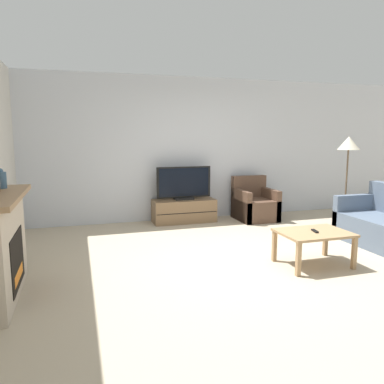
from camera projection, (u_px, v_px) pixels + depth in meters
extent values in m
plane|color=tan|center=(243.00, 261.00, 4.86)|extent=(24.00, 24.00, 0.00)
cube|color=silver|center=(186.00, 149.00, 7.17)|extent=(12.00, 0.06, 2.70)
cube|color=black|center=(18.00, 260.00, 3.74)|extent=(0.01, 0.74, 0.55)
cube|color=orange|center=(19.00, 274.00, 3.77)|extent=(0.01, 0.52, 0.11)
cylinder|color=#385670|center=(1.00, 180.00, 4.00)|extent=(0.12, 0.12, 0.18)
sphere|color=#385670|center=(0.00, 171.00, 3.98)|extent=(0.07, 0.07, 0.07)
cube|color=brown|center=(184.00, 211.00, 7.02)|extent=(1.16, 0.46, 0.43)
cube|color=black|center=(187.00, 213.00, 6.80)|extent=(1.14, 0.01, 0.01)
cube|color=black|center=(184.00, 198.00, 6.99)|extent=(0.36, 0.18, 0.04)
cube|color=black|center=(184.00, 182.00, 6.94)|extent=(1.03, 0.03, 0.58)
cube|color=black|center=(184.00, 182.00, 6.92)|extent=(0.95, 0.01, 0.52)
cube|color=brown|center=(255.00, 209.00, 7.21)|extent=(0.70, 0.76, 0.40)
cube|color=brown|center=(249.00, 186.00, 7.44)|extent=(0.70, 0.14, 0.42)
cube|color=brown|center=(241.00, 205.00, 7.10)|extent=(0.10, 0.76, 0.59)
cube|color=brown|center=(269.00, 204.00, 7.28)|extent=(0.10, 0.76, 0.59)
cube|color=#A37F56|center=(314.00, 233.00, 4.65)|extent=(0.85, 0.63, 0.03)
cube|color=#A37F56|center=(298.00, 259.00, 4.31)|extent=(0.05, 0.05, 0.40)
cube|color=#A37F56|center=(354.00, 253.00, 4.53)|extent=(0.05, 0.05, 0.40)
cube|color=#A37F56|center=(274.00, 246.00, 4.83)|extent=(0.05, 0.05, 0.40)
cube|color=#A37F56|center=(325.00, 241.00, 5.05)|extent=(0.05, 0.05, 0.40)
cube|color=black|center=(315.00, 231.00, 4.63)|extent=(0.07, 0.16, 0.02)
cube|color=slate|center=(356.00, 215.00, 6.05)|extent=(0.84, 0.11, 0.67)
cylinder|color=black|center=(343.00, 230.00, 6.42)|extent=(0.30, 0.30, 0.01)
cylinder|color=brown|center=(346.00, 190.00, 6.32)|extent=(0.03, 0.03, 1.36)
cone|color=beige|center=(349.00, 143.00, 6.20)|extent=(0.36, 0.36, 0.22)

